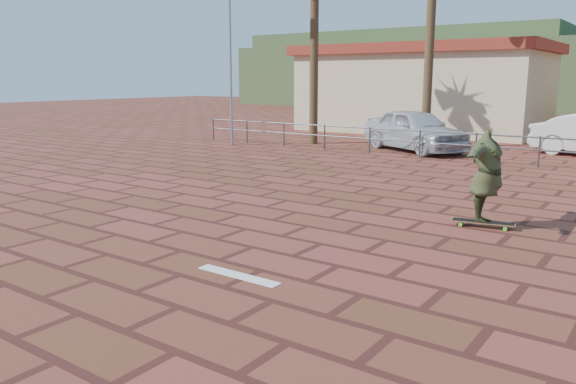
# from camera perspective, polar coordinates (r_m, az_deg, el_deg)

# --- Properties ---
(ground) EXTENTS (120.00, 120.00, 0.00)m
(ground) POSITION_cam_1_polar(r_m,az_deg,el_deg) (9.50, -3.61, -5.62)
(ground) COLOR brown
(ground) RESTS_ON ground
(paint_stripe) EXTENTS (1.40, 0.22, 0.01)m
(paint_stripe) POSITION_cam_1_polar(r_m,az_deg,el_deg) (8.20, -5.08, -8.43)
(paint_stripe) COLOR white
(paint_stripe) RESTS_ON ground
(guardrail) EXTENTS (24.06, 0.06, 1.00)m
(guardrail) POSITION_cam_1_polar(r_m,az_deg,el_deg) (20.00, 18.58, 4.82)
(guardrail) COLOR #47494F
(guardrail) RESTS_ON ground
(flagpole) EXTENTS (1.30, 0.10, 8.00)m
(flagpole) POSITION_cam_1_polar(r_m,az_deg,el_deg) (23.93, -5.68, 15.85)
(flagpole) COLOR gray
(flagpole) RESTS_ON ground
(building_west) EXTENTS (12.60, 7.60, 4.50)m
(building_west) POSITION_cam_1_polar(r_m,az_deg,el_deg) (31.33, 13.60, 10.23)
(building_west) COLOR beige
(building_west) RESTS_ON ground
(hill_back) EXTENTS (35.00, 14.00, 8.00)m
(hill_back) POSITION_cam_1_polar(r_m,az_deg,el_deg) (68.89, 11.91, 12.24)
(hill_back) COLOR #384C28
(hill_back) RESTS_ON ground
(longboard) EXTENTS (1.19, 0.49, 0.11)m
(longboard) POSITION_cam_1_polar(r_m,az_deg,el_deg) (11.34, 19.20, -2.94)
(longboard) COLOR olive
(longboard) RESTS_ON ground
(skateboarder) EXTENTS (0.77, 2.18, 1.74)m
(skateboarder) POSITION_cam_1_polar(r_m,az_deg,el_deg) (11.16, 19.50, 1.50)
(skateboarder) COLOR #363C20
(skateboarder) RESTS_ON longboard
(car_silver) EXTENTS (5.16, 4.04, 1.64)m
(car_silver) POSITION_cam_1_polar(r_m,az_deg,el_deg) (22.55, 12.76, 6.19)
(car_silver) COLOR #BABEC2
(car_silver) RESTS_ON ground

